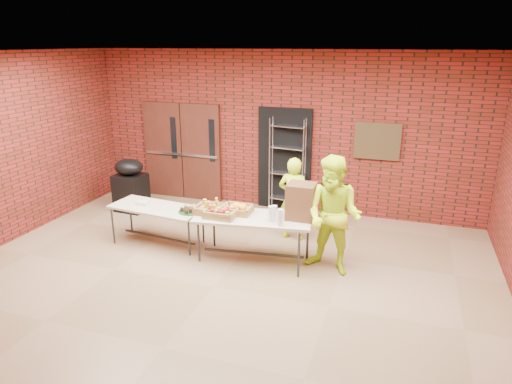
% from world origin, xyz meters
% --- Properties ---
extents(room, '(8.08, 7.08, 3.28)m').
position_xyz_m(room, '(0.00, 0.00, 1.60)').
color(room, olive).
rests_on(room, ground).
extents(double_doors, '(1.78, 0.12, 2.10)m').
position_xyz_m(double_doors, '(-2.20, 3.44, 1.05)').
color(double_doors, '#451D13').
rests_on(double_doors, room).
extents(dark_doorway, '(1.10, 0.06, 2.10)m').
position_xyz_m(dark_doorway, '(0.10, 3.46, 1.05)').
color(dark_doorway, black).
rests_on(dark_doorway, room).
extents(bronze_plaque, '(0.85, 0.04, 0.70)m').
position_xyz_m(bronze_plaque, '(1.90, 3.45, 1.55)').
color(bronze_plaque, '#3A2B17').
rests_on(bronze_plaque, room).
extents(wire_rack, '(0.73, 0.34, 1.92)m').
position_xyz_m(wire_rack, '(0.20, 3.32, 0.96)').
color(wire_rack, '#B0B2B7').
rests_on(wire_rack, room).
extents(table_left, '(1.69, 0.85, 0.67)m').
position_xyz_m(table_left, '(-1.49, 1.08, 0.61)').
color(table_left, '#BCA88F').
rests_on(table_left, room).
extents(table_right, '(1.90, 1.00, 0.75)m').
position_xyz_m(table_right, '(0.27, 0.97, 0.68)').
color(table_right, '#BCA88F').
rests_on(table_right, room).
extents(basket_bananas, '(0.49, 0.38, 0.15)m').
position_xyz_m(basket_bananas, '(-0.41, 0.91, 0.81)').
color(basket_bananas, '#9F7940').
rests_on(basket_bananas, table_right).
extents(basket_oranges, '(0.47, 0.36, 0.15)m').
position_xyz_m(basket_oranges, '(-0.03, 1.05, 0.81)').
color(basket_oranges, '#9F7940').
rests_on(basket_oranges, table_right).
extents(basket_apples, '(0.48, 0.38, 0.15)m').
position_xyz_m(basket_apples, '(-0.20, 0.81, 0.81)').
color(basket_apples, '#9F7940').
rests_on(basket_apples, table_right).
extents(muffin_tray, '(0.39, 0.39, 0.10)m').
position_xyz_m(muffin_tray, '(-0.85, 1.04, 0.71)').
color(muffin_tray, '#12461B').
rests_on(muffin_tray, table_left).
extents(napkin_box, '(0.20, 0.13, 0.07)m').
position_xyz_m(napkin_box, '(-1.77, 1.08, 0.70)').
color(napkin_box, silver).
rests_on(napkin_box, table_left).
extents(coffee_dispenser, '(0.42, 0.38, 0.55)m').
position_xyz_m(coffee_dispenser, '(0.99, 1.14, 1.02)').
color(coffee_dispenser, brown).
rests_on(coffee_dispenser, table_right).
extents(cup_stack_front, '(0.08, 0.08, 0.25)m').
position_xyz_m(cup_stack_front, '(0.60, 0.85, 0.87)').
color(cup_stack_front, silver).
rests_on(cup_stack_front, table_right).
extents(cup_stack_mid, '(0.09, 0.09, 0.26)m').
position_xyz_m(cup_stack_mid, '(0.77, 0.75, 0.87)').
color(cup_stack_mid, silver).
rests_on(cup_stack_mid, table_right).
extents(cup_stack_back, '(0.08, 0.08, 0.23)m').
position_xyz_m(cup_stack_back, '(0.62, 0.94, 0.86)').
color(cup_stack_back, silver).
rests_on(cup_stack_back, table_right).
extents(covered_grill, '(0.63, 0.53, 1.09)m').
position_xyz_m(covered_grill, '(-2.85, 2.34, 0.55)').
color(covered_grill, black).
rests_on(covered_grill, room).
extents(volunteer_woman, '(0.57, 0.40, 1.48)m').
position_xyz_m(volunteer_woman, '(0.66, 2.01, 0.74)').
color(volunteer_woman, '#D1F81B').
rests_on(volunteer_woman, room).
extents(volunteer_man, '(1.02, 0.89, 1.80)m').
position_xyz_m(volunteer_man, '(1.51, 1.01, 0.90)').
color(volunteer_man, '#D1F81B').
rests_on(volunteer_man, room).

